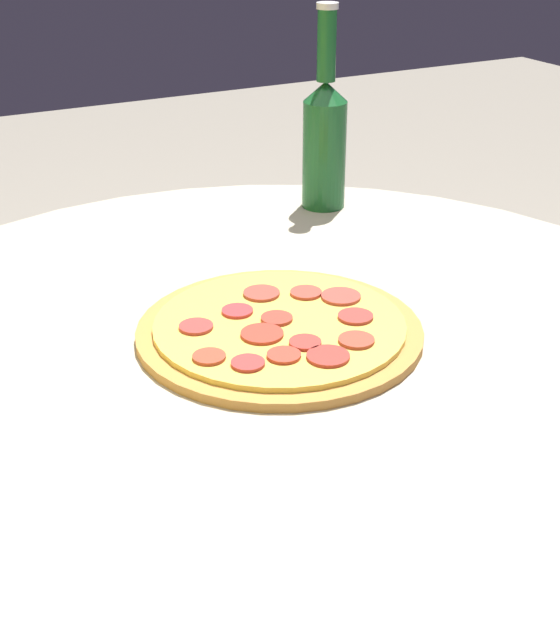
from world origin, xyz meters
name	(u,v)px	position (x,y,z in m)	size (l,w,h in m)	color
table	(280,485)	(0.00, 0.00, 0.51)	(1.00, 1.00, 0.71)	#B2A893
pizza	(280,331)	(0.00, 0.00, 0.71)	(0.30, 0.30, 0.02)	#B77F3D
beer_bottle	(325,136)	(0.33, -0.24, 0.81)	(0.06, 0.06, 0.28)	#195628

